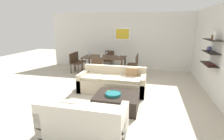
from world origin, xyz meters
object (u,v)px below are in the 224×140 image
object	(u,v)px
coffee_table	(117,101)
dining_chair_left_far	(78,60)
dining_chair_right_far	(135,63)
wine_glass_right_near	(119,55)
sofa_beige	(113,83)
dining_chair_right_near	(134,65)
dining_chair_left_near	(74,62)
dining_chair_head	(109,59)
wine_glass_head	(107,53)
wine_glass_foot	(101,56)
wine_glass_left_far	(90,53)
decorative_bowl	(113,94)
wine_glass_left_near	(88,54)
loveseat_white	(84,122)
apple_on_coffee_table	(108,92)
dining_table	(104,58)
dining_chair_foot	(98,67)

from	to	relation	value
coffee_table	dining_chair_left_far	xyz separation A→B (m)	(-2.60, 3.44, 0.31)
dining_chair_right_far	wine_glass_right_near	world-z (taller)	wine_glass_right_near
sofa_beige	dining_chair_right_near	size ratio (longest dim) A/B	2.40
dining_chair_right_near	dining_chair_left_near	bearing A→B (deg)	180.00
coffee_table	dining_chair_left_far	distance (m)	4.32
coffee_table	dining_chair_right_near	distance (m)	3.03
dining_chair_left_far	dining_chair_head	bearing A→B (deg)	26.63
wine_glass_head	wine_glass_foot	size ratio (longest dim) A/B	1.07
wine_glass_left_far	dining_chair_left_far	bearing A→B (deg)	171.47
coffee_table	dining_chair_left_near	distance (m)	3.99
dining_chair_left_near	wine_glass_left_far	bearing A→B (deg)	27.32
decorative_bowl	dining_chair_left_near	size ratio (longest dim) A/B	0.45
wine_glass_left_near	dining_chair_left_near	bearing A→B (deg)	-171.47
loveseat_white	dining_chair_head	size ratio (longest dim) A/B	1.80
apple_on_coffee_table	dining_table	bearing A→B (deg)	107.90
coffee_table	dining_table	bearing A→B (deg)	111.35
loveseat_white	dining_chair_left_far	world-z (taller)	dining_chair_left_far
dining_chair_right_far	wine_glass_left_near	world-z (taller)	wine_glass_left_near
dining_chair_foot	loveseat_white	bearing A→B (deg)	-76.11
sofa_beige	dining_chair_right_far	xyz separation A→B (m)	(0.46, 2.29, 0.21)
dining_chair_foot	dining_chair_head	world-z (taller)	same
dining_table	dining_chair_foot	size ratio (longest dim) A/B	2.12
sofa_beige	dining_table	distance (m)	2.28
wine_glass_left_near	sofa_beige	bearing A→B (deg)	-51.15
dining_table	loveseat_white	bearing A→B (deg)	-78.78
dining_table	wine_glass_left_near	world-z (taller)	wine_glass_left_near
dining_table	wine_glass_head	bearing A→B (deg)	90.00
wine_glass_right_near	dining_chair_foot	bearing A→B (deg)	-131.85
dining_chair_left_far	decorative_bowl	bearing A→B (deg)	-54.27
dining_table	dining_chair_right_far	world-z (taller)	dining_chair_right_far
sofa_beige	wine_glass_head	world-z (taller)	wine_glass_head
dining_chair_right_near	wine_glass_head	xyz separation A→B (m)	(-1.34, 0.64, 0.36)
apple_on_coffee_table	dining_chair_left_far	xyz separation A→B (m)	(-2.36, 3.38, 0.09)
dining_chair_right_near	wine_glass_left_far	distance (m)	2.09
decorative_bowl	wine_glass_left_far	bearing A→B (deg)	118.76
dining_chair_head	loveseat_white	bearing A→B (deg)	-80.59
loveseat_white	decorative_bowl	bearing A→B (deg)	76.69
sofa_beige	wine_glass_left_near	size ratio (longest dim) A/B	11.95
wine_glass_head	dining_chair_left_far	bearing A→B (deg)	-171.30
loveseat_white	wine_glass_right_near	size ratio (longest dim) A/B	9.60
dining_chair_left_far	wine_glass_foot	xyz separation A→B (m)	(1.34, -0.64, 0.35)
sofa_beige	coffee_table	world-z (taller)	sofa_beige
dining_table	dining_chair_left_far	size ratio (longest dim) A/B	2.12
apple_on_coffee_table	dining_chair_left_near	bearing A→B (deg)	128.70
dining_chair_foot	apple_on_coffee_table	bearing A→B (deg)	-65.82
wine_glass_left_near	wine_glass_head	bearing A→B (deg)	38.14
wine_glass_left_near	dining_chair_foot	bearing A→B (deg)	-48.15
dining_chair_right_near	dining_chair_right_far	bearing A→B (deg)	90.00
dining_table	wine_glass_head	size ratio (longest dim) A/B	11.30
wine_glass_right_near	dining_chair_head	bearing A→B (deg)	124.36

